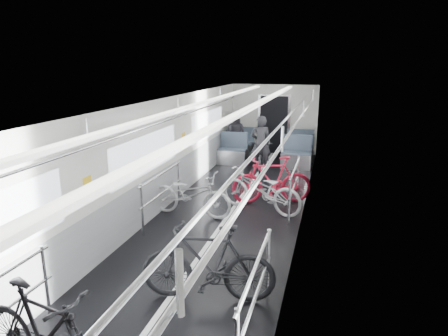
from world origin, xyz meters
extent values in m
cube|color=black|center=(0.00, 0.00, 0.00)|extent=(3.00, 14.00, 0.01)
cube|color=white|center=(0.00, 0.00, 2.40)|extent=(3.00, 14.00, 0.02)
cube|color=silver|center=(-1.50, 0.00, 1.20)|extent=(0.02, 14.00, 2.40)
cube|color=silver|center=(1.50, 0.00, 1.20)|extent=(0.02, 14.00, 2.40)
cube|color=silver|center=(0.00, 7.00, 1.20)|extent=(3.00, 0.02, 2.40)
cube|color=white|center=(0.00, 0.00, 0.01)|extent=(0.08, 13.80, 0.01)
cube|color=gray|center=(-1.47, 0.00, 0.45)|extent=(0.01, 13.90, 0.90)
cube|color=gray|center=(1.47, 0.00, 0.45)|extent=(0.01, 13.90, 0.90)
cube|color=white|center=(-1.47, 0.00, 1.40)|extent=(0.01, 10.80, 0.75)
cube|color=white|center=(1.47, 0.00, 1.40)|extent=(0.01, 10.80, 0.75)
cube|color=white|center=(-0.55, 0.00, 2.34)|extent=(0.14, 13.40, 0.05)
cube|color=white|center=(0.55, 0.00, 2.34)|extent=(0.14, 13.40, 0.05)
cube|color=black|center=(0.00, 6.94, 1.00)|extent=(0.95, 0.10, 2.00)
imported|color=black|center=(-0.60, -4.15, 0.53)|extent=(1.83, 0.86, 1.06)
imported|color=#ACADB1|center=(-0.76, 0.49, 0.47)|extent=(1.85, 0.77, 0.95)
imported|color=black|center=(0.52, -2.36, 0.55)|extent=(1.88, 0.79, 1.10)
imported|color=#BBBBC0|center=(0.60, 1.10, 0.50)|extent=(2.00, 1.20, 0.99)
imported|color=red|center=(0.76, 1.70, 0.55)|extent=(1.89, 1.11, 1.10)
imported|color=black|center=(0.03, 4.42, 0.48)|extent=(0.89, 1.89, 0.96)
imported|color=black|center=(-0.02, 4.52, 0.82)|extent=(0.67, 0.51, 1.63)
imported|color=#2E2C34|center=(-1.12, 5.90, 0.79)|extent=(0.87, 0.74, 1.57)
camera|label=1|loc=(1.99, -6.94, 3.13)|focal=32.00mm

